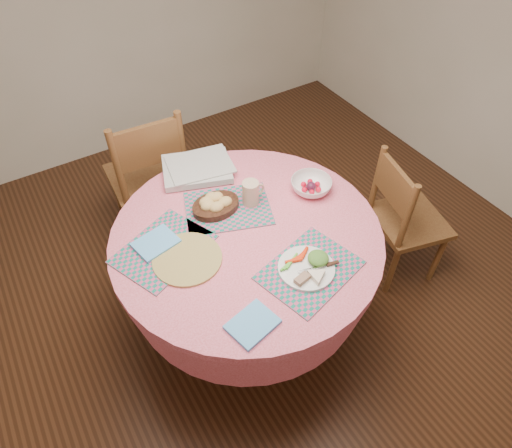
{
  "coord_description": "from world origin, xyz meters",
  "views": [
    {
      "loc": [
        -0.7,
        -1.22,
        2.26
      ],
      "look_at": [
        0.05,
        0.0,
        0.78
      ],
      "focal_mm": 32.0,
      "sensor_mm": 36.0,
      "label": 1
    }
  ],
  "objects_px": {
    "chair_right": "(403,218)",
    "latte_mug": "(251,193)",
    "wicker_trivet": "(187,259)",
    "bread_bowl": "(215,204)",
    "dinner_plate": "(309,267)",
    "chair_back": "(150,176)",
    "fruit_bowl": "(311,186)",
    "dining_table": "(247,260)"
  },
  "relations": [
    {
      "from": "chair_right",
      "to": "fruit_bowl",
      "type": "distance_m",
      "value": 0.67
    },
    {
      "from": "dining_table",
      "to": "dinner_plate",
      "type": "relative_size",
      "value": 5.03
    },
    {
      "from": "latte_mug",
      "to": "dining_table",
      "type": "bearing_deg",
      "value": -127.3
    },
    {
      "from": "chair_back",
      "to": "dining_table",
      "type": "bearing_deg",
      "value": 102.49
    },
    {
      "from": "dining_table",
      "to": "wicker_trivet",
      "type": "distance_m",
      "value": 0.36
    },
    {
      "from": "chair_back",
      "to": "bread_bowl",
      "type": "xyz_separation_m",
      "value": [
        0.09,
        -0.7,
        0.29
      ]
    },
    {
      "from": "bread_bowl",
      "to": "wicker_trivet",
      "type": "bearing_deg",
      "value": -139.87
    },
    {
      "from": "chair_back",
      "to": "latte_mug",
      "type": "xyz_separation_m",
      "value": [
        0.26,
        -0.75,
        0.31
      ]
    },
    {
      "from": "chair_right",
      "to": "bread_bowl",
      "type": "bearing_deg",
      "value": 86.12
    },
    {
      "from": "chair_right",
      "to": "bread_bowl",
      "type": "xyz_separation_m",
      "value": [
        -1.0,
        0.32,
        0.35
      ]
    },
    {
      "from": "bread_bowl",
      "to": "latte_mug",
      "type": "xyz_separation_m",
      "value": [
        0.17,
        -0.05,
        0.03
      ]
    },
    {
      "from": "dinner_plate",
      "to": "chair_back",
      "type": "bearing_deg",
      "value": 101.57
    },
    {
      "from": "chair_back",
      "to": "fruit_bowl",
      "type": "height_order",
      "value": "chair_back"
    },
    {
      "from": "dining_table",
      "to": "wicker_trivet",
      "type": "bearing_deg",
      "value": -179.7
    },
    {
      "from": "dining_table",
      "to": "chair_right",
      "type": "xyz_separation_m",
      "value": [
        0.95,
        -0.12,
        -0.12
      ]
    },
    {
      "from": "dining_table",
      "to": "bread_bowl",
      "type": "height_order",
      "value": "bread_bowl"
    },
    {
      "from": "chair_right",
      "to": "latte_mug",
      "type": "height_order",
      "value": "latte_mug"
    },
    {
      "from": "dinner_plate",
      "to": "dining_table",
      "type": "bearing_deg",
      "value": 109.1
    },
    {
      "from": "chair_right",
      "to": "wicker_trivet",
      "type": "distance_m",
      "value": 1.3
    },
    {
      "from": "chair_right",
      "to": "latte_mug",
      "type": "xyz_separation_m",
      "value": [
        -0.83,
        0.27,
        0.38
      ]
    },
    {
      "from": "chair_right",
      "to": "dinner_plate",
      "type": "xyz_separation_m",
      "value": [
        -0.84,
        -0.21,
        0.33
      ]
    },
    {
      "from": "dinner_plate",
      "to": "latte_mug",
      "type": "xyz_separation_m",
      "value": [
        0.01,
        0.48,
        0.04
      ]
    },
    {
      "from": "fruit_bowl",
      "to": "dining_table",
      "type": "bearing_deg",
      "value": -169.22
    },
    {
      "from": "wicker_trivet",
      "to": "bread_bowl",
      "type": "relative_size",
      "value": 1.3
    },
    {
      "from": "bread_bowl",
      "to": "fruit_bowl",
      "type": "bearing_deg",
      "value": -15.42
    },
    {
      "from": "chair_right",
      "to": "fruit_bowl",
      "type": "relative_size",
      "value": 3.79
    },
    {
      "from": "chair_right",
      "to": "chair_back",
      "type": "distance_m",
      "value": 1.5
    },
    {
      "from": "chair_right",
      "to": "latte_mug",
      "type": "relative_size",
      "value": 6.89
    },
    {
      "from": "chair_back",
      "to": "fruit_bowl",
      "type": "distance_m",
      "value": 1.03
    },
    {
      "from": "latte_mug",
      "to": "bread_bowl",
      "type": "bearing_deg",
      "value": 163.08
    },
    {
      "from": "chair_back",
      "to": "dinner_plate",
      "type": "height_order",
      "value": "chair_back"
    },
    {
      "from": "chair_back",
      "to": "latte_mug",
      "type": "height_order",
      "value": "chair_back"
    },
    {
      "from": "dinner_plate",
      "to": "fruit_bowl",
      "type": "height_order",
      "value": "fruit_bowl"
    },
    {
      "from": "wicker_trivet",
      "to": "chair_back",
      "type": "bearing_deg",
      "value": 80.15
    },
    {
      "from": "fruit_bowl",
      "to": "latte_mug",
      "type": "bearing_deg",
      "value": 165.43
    },
    {
      "from": "dinner_plate",
      "to": "fruit_bowl",
      "type": "relative_size",
      "value": 1.11
    },
    {
      "from": "latte_mug",
      "to": "wicker_trivet",
      "type": "bearing_deg",
      "value": -159.17
    },
    {
      "from": "wicker_trivet",
      "to": "latte_mug",
      "type": "bearing_deg",
      "value": 20.83
    },
    {
      "from": "chair_back",
      "to": "latte_mug",
      "type": "relative_size",
      "value": 7.87
    },
    {
      "from": "dinner_plate",
      "to": "bread_bowl",
      "type": "xyz_separation_m",
      "value": [
        -0.16,
        0.53,
        0.02
      ]
    },
    {
      "from": "dinner_plate",
      "to": "bread_bowl",
      "type": "height_order",
      "value": "bread_bowl"
    },
    {
      "from": "dining_table",
      "to": "wicker_trivet",
      "type": "xyz_separation_m",
      "value": [
        -0.3,
        -0.0,
        0.2
      ]
    }
  ]
}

